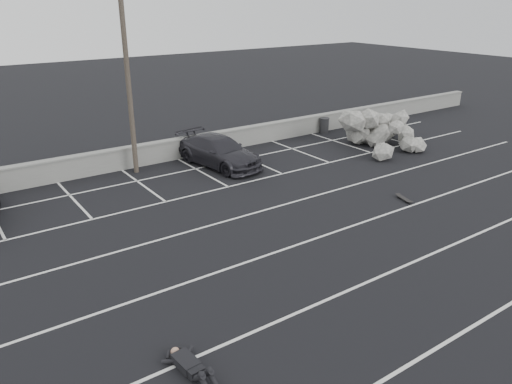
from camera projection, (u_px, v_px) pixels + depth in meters
ground at (363, 284)px, 14.47m from camera, size 120.00×120.00×0.00m
seawall at (158, 152)px, 24.95m from camera, size 50.00×0.45×1.06m
stall_lines at (271, 230)px, 17.78m from camera, size 36.00×20.05×0.01m
car_right at (219, 151)px, 24.41m from camera, size 2.77×5.22×1.44m
utility_pole at (128, 79)px, 22.14m from camera, size 1.15×0.23×8.60m
trash_bin at (324, 125)px, 30.40m from camera, size 0.65×0.65×0.92m
riprap_pile at (376, 134)px, 28.21m from camera, size 5.49×4.66×1.60m
person at (186, 358)px, 11.15m from camera, size 1.23×2.37×0.45m
skateboard at (404, 199)px, 20.38m from camera, size 0.43×0.84×0.10m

